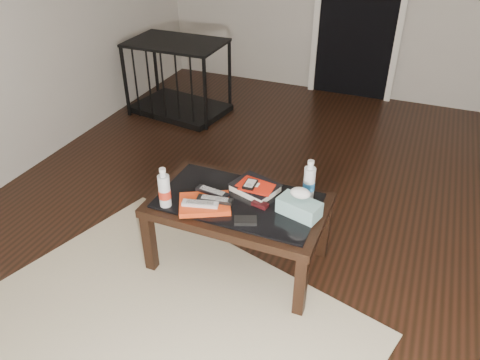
# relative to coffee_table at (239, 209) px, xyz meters

# --- Properties ---
(ground) EXTENTS (5.00, 5.00, 0.00)m
(ground) POSITION_rel_coffee_table_xyz_m (0.49, 0.49, -0.40)
(ground) COLOR black
(ground) RESTS_ON ground
(coffee_table) EXTENTS (1.00, 0.60, 0.46)m
(coffee_table) POSITION_rel_coffee_table_xyz_m (0.00, 0.00, 0.00)
(coffee_table) COLOR black
(coffee_table) RESTS_ON ground
(rug) EXTENTS (2.34, 2.00, 0.01)m
(rug) POSITION_rel_coffee_table_xyz_m (-0.16, -0.65, -0.39)
(rug) COLOR #B4A88B
(rug) RESTS_ON ground
(pet_crate) EXTENTS (0.98, 0.73, 0.71)m
(pet_crate) POSITION_rel_coffee_table_xyz_m (-1.41, 1.84, -0.17)
(pet_crate) COLOR black
(pet_crate) RESTS_ON ground
(magazines) EXTENTS (0.35, 0.32, 0.03)m
(magazines) POSITION_rel_coffee_table_xyz_m (-0.15, -0.13, 0.08)
(magazines) COLOR red
(magazines) RESTS_ON coffee_table
(remote_silver) EXTENTS (0.21, 0.10, 0.02)m
(remote_silver) POSITION_rel_coffee_table_xyz_m (-0.16, -0.17, 0.11)
(remote_silver) COLOR silver
(remote_silver) RESTS_ON magazines
(remote_black_front) EXTENTS (0.21, 0.08, 0.02)m
(remote_black_front) POSITION_rel_coffee_table_xyz_m (-0.10, -0.10, 0.11)
(remote_black_front) COLOR black
(remote_black_front) RESTS_ON magazines
(remote_black_back) EXTENTS (0.20, 0.07, 0.02)m
(remote_black_back) POSITION_rel_coffee_table_xyz_m (-0.15, -0.04, 0.11)
(remote_black_back) COLOR black
(remote_black_back) RESTS_ON magazines
(textbook) EXTENTS (0.30, 0.27, 0.05)m
(textbook) POSITION_rel_coffee_table_xyz_m (0.05, 0.12, 0.09)
(textbook) COLOR black
(textbook) RESTS_ON coffee_table
(dvd_mailers) EXTENTS (0.21, 0.16, 0.01)m
(dvd_mailers) POSITION_rel_coffee_table_xyz_m (0.06, 0.11, 0.11)
(dvd_mailers) COLOR red
(dvd_mailers) RESTS_ON textbook
(ipod) EXTENTS (0.07, 0.11, 0.02)m
(ipod) POSITION_rel_coffee_table_xyz_m (0.03, 0.09, 0.12)
(ipod) COLOR black
(ipod) RESTS_ON dvd_mailers
(flip_phone) EXTENTS (0.10, 0.06, 0.02)m
(flip_phone) POSITION_rel_coffee_table_xyz_m (0.13, -0.01, 0.08)
(flip_phone) COLOR black
(flip_phone) RESTS_ON coffee_table
(wallet) EXTENTS (0.14, 0.11, 0.02)m
(wallet) POSITION_rel_coffee_table_xyz_m (0.11, -0.18, 0.07)
(wallet) COLOR black
(wallet) RESTS_ON coffee_table
(water_bottle_left) EXTENTS (0.08, 0.08, 0.24)m
(water_bottle_left) POSITION_rel_coffee_table_xyz_m (-0.36, -0.20, 0.18)
(water_bottle_left) COLOR silver
(water_bottle_left) RESTS_ON coffee_table
(water_bottle_right) EXTENTS (0.08, 0.08, 0.24)m
(water_bottle_right) POSITION_rel_coffee_table_xyz_m (0.36, 0.18, 0.18)
(water_bottle_right) COLOR white
(water_bottle_right) RESTS_ON coffee_table
(tissue_box) EXTENTS (0.25, 0.18, 0.09)m
(tissue_box) POSITION_rel_coffee_table_xyz_m (0.36, -0.00, 0.11)
(tissue_box) COLOR teal
(tissue_box) RESTS_ON coffee_table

